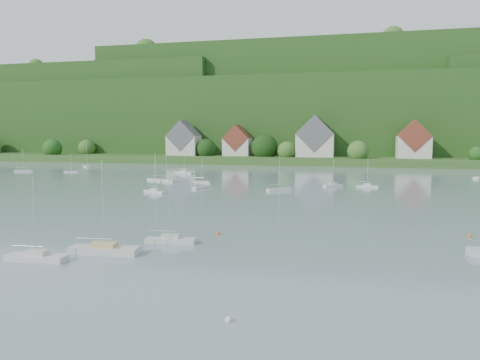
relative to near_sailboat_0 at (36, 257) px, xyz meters
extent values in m
cube|color=#29531F|center=(11.96, 172.08, 1.04)|extent=(600.00, 60.00, 3.00)
cube|color=#1F4115|center=(11.96, 247.08, 19.54)|extent=(620.00, 160.00, 40.00)
cube|color=#1F4115|center=(-138.04, 232.08, 23.54)|extent=(200.00, 120.00, 52.00)
cube|color=#1F4115|center=(21.96, 242.08, 27.54)|extent=(240.00, 130.00, 60.00)
sphere|color=#356123|center=(-96.12, 163.56, 5.34)|extent=(8.61, 8.61, 8.61)
sphere|color=#184A16|center=(-107.81, 152.55, 5.48)|extent=(9.03, 9.03, 9.03)
sphere|color=#356123|center=(5.16, 155.96, 5.21)|extent=(8.19, 8.19, 8.19)
sphere|color=#356123|center=(-40.01, 158.15, 4.65)|extent=(6.49, 6.49, 6.49)
sphere|color=#356123|center=(58.81, 164.16, 6.50)|extent=(12.16, 12.16, 12.16)
sphere|color=#356123|center=(34.94, 152.01, 5.38)|extent=(8.73, 8.73, 8.73)
sphere|color=black|center=(-31.92, 157.94, 5.57)|extent=(9.32, 9.32, 9.32)
sphere|color=#184A16|center=(79.79, 153.77, 4.57)|extent=(6.24, 6.24, 6.24)
sphere|color=black|center=(-5.05, 158.44, 6.42)|extent=(11.92, 11.92, 11.92)
sphere|color=#356123|center=(-107.76, 200.62, 51.39)|extent=(10.52, 10.52, 10.52)
sphere|color=#184A16|center=(-72.32, 235.22, 51.35)|extent=(10.29, 10.29, 10.29)
sphere|color=black|center=(-178.40, 230.09, 51.35)|extent=(10.31, 10.31, 10.31)
sphere|color=black|center=(-163.23, 205.43, 50.97)|extent=(8.14, 8.14, 8.14)
sphere|color=#356123|center=(-165.61, 234.67, 50.80)|extent=(7.15, 7.15, 7.15)
sphere|color=black|center=(-56.21, 223.47, 50.80)|extent=(7.18, 7.18, 7.18)
sphere|color=#356123|center=(-146.02, 193.77, 51.10)|extent=(8.89, 8.89, 8.89)
sphere|color=black|center=(-181.36, 226.03, 51.29)|extent=(9.97, 9.97, 9.97)
sphere|color=#184A16|center=(51.45, 227.11, 59.79)|extent=(12.83, 12.83, 12.83)
sphere|color=#356123|center=(-27.97, 214.26, 58.98)|extent=(8.18, 8.18, 8.18)
sphere|color=#184A16|center=(13.07, 251.73, 59.77)|extent=(12.73, 12.73, 12.73)
sphere|color=#184A16|center=(72.67, 246.97, 60.11)|extent=(14.65, 14.65, 14.65)
sphere|color=#356123|center=(51.21, 203.37, 59.64)|extent=(11.95, 11.95, 11.95)
sphere|color=#356123|center=(-35.19, 246.38, 58.78)|extent=(7.07, 7.07, 7.07)
sphere|color=black|center=(8.49, 215.39, 58.98)|extent=(8.21, 8.21, 8.21)
sphere|color=#356123|center=(-10.87, 239.18, 59.69)|extent=(12.24, 12.24, 12.24)
sphere|color=#356123|center=(-83.54, 207.98, 59.93)|extent=(13.65, 13.65, 13.65)
sphere|color=#184A16|center=(90.62, 227.90, 47.26)|extent=(9.78, 9.78, 9.78)
sphere|color=#184A16|center=(-28.02, 234.22, 41.65)|extent=(12.01, 12.01, 12.01)
sphere|color=black|center=(8.25, 244.29, 42.29)|extent=(15.72, 15.72, 15.72)
sphere|color=#184A16|center=(22.84, 240.00, 41.39)|extent=(10.54, 10.54, 10.54)
sphere|color=#184A16|center=(-181.35, 270.70, 40.98)|extent=(8.18, 8.18, 8.18)
sphere|color=black|center=(-163.95, 261.67, 41.07)|extent=(8.74, 8.74, 8.74)
sphere|color=black|center=(-179.81, 240.59, 42.24)|extent=(15.38, 15.38, 15.38)
cube|color=beige|center=(-43.04, 159.08, 7.04)|extent=(14.00, 10.00, 9.00)
cube|color=#56565D|center=(-43.04, 159.08, 11.54)|extent=(14.00, 10.40, 14.00)
cube|color=beige|center=(-18.04, 161.08, 6.54)|extent=(12.00, 9.00, 8.00)
cube|color=brown|center=(-18.04, 161.08, 10.54)|extent=(12.00, 9.36, 12.00)
cube|color=beige|center=(16.96, 160.08, 7.54)|extent=(16.00, 11.00, 10.00)
cube|color=#56565D|center=(16.96, 160.08, 12.54)|extent=(16.00, 11.44, 16.00)
cube|color=beige|center=(56.96, 158.08, 7.04)|extent=(13.00, 10.00, 9.00)
cube|color=brown|center=(56.96, 158.08, 11.54)|extent=(13.00, 10.40, 13.00)
cube|color=silver|center=(0.00, 0.00, -0.13)|extent=(6.57, 2.21, 0.65)
cube|color=silver|center=(0.00, 0.00, 0.44)|extent=(2.34, 1.41, 0.50)
cylinder|color=silver|center=(0.00, 0.00, 4.23)|extent=(0.10, 0.10, 8.08)
cylinder|color=silver|center=(-0.97, -0.06, 1.09)|extent=(3.55, 0.30, 0.08)
cube|color=silver|center=(5.41, 4.20, -0.07)|extent=(7.89, 2.93, 0.77)
cube|color=tan|center=(5.41, 4.20, 0.57)|extent=(2.84, 1.78, 0.50)
cylinder|color=silver|center=(5.41, 4.20, 5.13)|extent=(0.10, 0.10, 9.63)
cylinder|color=silver|center=(4.26, 4.09, 1.22)|extent=(4.23, 0.51, 0.08)
cube|color=silver|center=(10.69, 10.42, -0.15)|extent=(6.19, 2.47, 0.60)
cube|color=silver|center=(10.69, 10.42, 0.40)|extent=(2.24, 1.45, 0.50)
cylinder|color=silver|center=(10.69, 10.42, 3.91)|extent=(0.10, 0.10, 7.52)
cylinder|color=silver|center=(9.80, 10.30, 1.05)|extent=(3.29, 0.52, 0.08)
sphere|color=white|center=(23.43, -10.20, -0.46)|extent=(0.49, 0.49, 0.49)
sphere|color=#E15821|center=(46.71, 22.38, -0.46)|extent=(0.50, 0.50, 0.50)
sphere|color=#E15821|center=(14.95, 16.28, -0.46)|extent=(0.50, 0.50, 0.50)
cube|color=silver|center=(15.96, 63.22, -0.16)|extent=(5.75, 4.88, 0.59)
cylinder|color=silver|center=(15.96, 63.22, 3.85)|extent=(0.10, 0.10, 7.42)
cylinder|color=silver|center=(15.24, 62.69, 1.04)|extent=(2.66, 2.01, 0.08)
cube|color=silver|center=(-20.95, 100.05, -0.13)|extent=(6.70, 3.34, 0.65)
cube|color=silver|center=(-20.95, 100.05, 0.44)|extent=(2.50, 1.78, 0.50)
cylinder|color=silver|center=(-20.95, 100.05, 4.22)|extent=(0.10, 0.10, 8.06)
cylinder|color=silver|center=(-21.89, 100.29, 1.09)|extent=(3.46, 0.95, 0.08)
cube|color=silver|center=(-60.09, 96.19, -0.22)|extent=(4.91, 2.82, 0.47)
cylinder|color=silver|center=(-60.09, 96.19, 2.98)|extent=(0.10, 0.10, 5.92)
cylinder|color=silver|center=(-60.76, 95.96, 0.92)|extent=(2.48, 0.94, 0.08)
cylinder|color=silver|center=(68.63, 104.48, 1.06)|extent=(2.46, 2.43, 0.08)
cube|color=silver|center=(-6.60, 75.19, -0.22)|extent=(4.76, 1.77, 0.46)
cylinder|color=silver|center=(-6.60, 75.19, 2.91)|extent=(0.10, 0.10, 5.81)
cylinder|color=silver|center=(-7.30, 75.26, 0.91)|extent=(2.55, 0.34, 0.08)
cube|color=silver|center=(-2.71, 63.27, -0.18)|extent=(3.88, 5.70, 0.56)
cylinder|color=silver|center=(-2.71, 63.27, 3.59)|extent=(0.10, 0.10, 6.98)
cylinder|color=silver|center=(-3.09, 62.52, 1.00)|extent=(1.43, 2.79, 0.08)
cube|color=silver|center=(27.76, 74.25, -0.20)|extent=(4.84, 4.41, 0.51)
cube|color=silver|center=(27.76, 74.25, 0.31)|extent=(2.02, 1.93, 0.50)
cylinder|color=silver|center=(27.76, 74.25, 3.26)|extent=(0.10, 0.10, 6.41)
cylinder|color=silver|center=(27.17, 73.75, 0.96)|extent=(2.20, 1.88, 0.08)
cube|color=silver|center=(-77.34, 94.25, -0.16)|extent=(6.04, 4.13, 0.59)
cylinder|color=silver|center=(-77.34, 94.25, 3.84)|extent=(0.10, 0.10, 7.40)
cylinder|color=silver|center=(-78.13, 93.86, 1.04)|extent=(2.95, 1.53, 0.08)
cube|color=silver|center=(-17.02, 75.67, -0.15)|extent=(6.30, 3.97, 0.61)
cylinder|color=silver|center=(-17.02, 75.67, 3.98)|extent=(0.10, 0.10, 7.64)
cylinder|color=silver|center=(-17.86, 76.03, 1.06)|extent=(3.13, 1.39, 0.08)
cube|color=silver|center=(-10.22, 52.92, -0.16)|extent=(6.03, 3.78, 0.59)
cube|color=silver|center=(-10.22, 52.92, 0.38)|extent=(2.33, 1.85, 0.50)
cylinder|color=silver|center=(-10.22, 52.92, 3.79)|extent=(0.10, 0.10, 7.32)
cylinder|color=silver|center=(-11.03, 53.26, 1.03)|extent=(3.00, 1.32, 0.08)
cube|color=silver|center=(35.95, 74.87, -0.20)|extent=(5.28, 1.84, 0.52)
cube|color=silver|center=(35.95, 74.87, 0.31)|extent=(1.89, 1.15, 0.50)
cylinder|color=silver|center=(35.95, 74.87, 3.30)|extent=(0.10, 0.10, 6.48)
cylinder|color=silver|center=(35.18, 74.93, 0.96)|extent=(2.85, 0.30, 0.08)
cube|color=silver|center=(-68.27, 118.83, -0.14)|extent=(5.83, 5.60, 0.63)
cylinder|color=silver|center=(-68.27, 118.83, 4.13)|extent=(0.10, 0.10, 7.90)
cylinder|color=silver|center=(-68.97, 119.48, 1.08)|extent=(2.60, 2.43, 0.08)
cube|color=silver|center=(-20.81, 77.04, -0.17)|extent=(5.89, 4.16, 0.58)
cylinder|color=silver|center=(-20.81, 77.04, 3.75)|extent=(0.10, 0.10, 7.26)
cylinder|color=silver|center=(-21.58, 77.45, 1.03)|extent=(2.86, 1.57, 0.08)
camera|label=1|loc=(31.44, -40.09, 12.81)|focal=34.10mm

